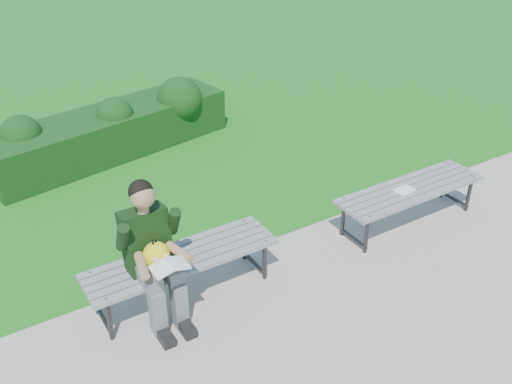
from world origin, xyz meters
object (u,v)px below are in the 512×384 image
object	(u,v)px
bench_left	(182,261)
bench_right	(410,192)
seated_boy	(152,250)
hedge	(115,128)
paper_sheet	(404,190)

from	to	relation	value
bench_left	bench_right	size ratio (longest dim) A/B	1.00
bench_left	seated_boy	world-z (taller)	seated_boy
hedge	bench_left	world-z (taller)	hedge
hedge	seated_boy	distance (m)	3.55
bench_right	seated_boy	bearing A→B (deg)	178.09
seated_boy	paper_sheet	xyz separation A→B (m)	(2.89, -0.10, -0.24)
bench_left	paper_sheet	bearing A→B (deg)	-4.27
seated_boy	paper_sheet	bearing A→B (deg)	-1.97
bench_left	paper_sheet	xyz separation A→B (m)	(2.59, -0.19, 0.06)
seated_boy	hedge	bearing A→B (deg)	76.00
hedge	bench_right	distance (m)	4.13
paper_sheet	bench_left	bearing A→B (deg)	175.73
paper_sheet	bench_right	bearing A→B (deg)	0.00
bench_right	seated_boy	world-z (taller)	seated_boy
bench_right	seated_boy	xyz separation A→B (m)	(-2.99, 0.10, 0.30)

